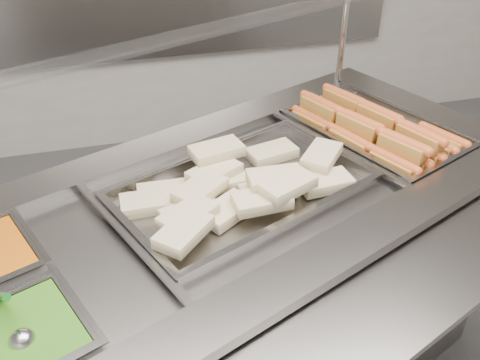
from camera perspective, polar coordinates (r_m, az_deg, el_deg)
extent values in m
cube|color=slate|center=(1.84, -1.32, -13.69)|extent=(2.02, 1.44, 0.90)
cube|color=gray|center=(1.32, 7.96, -9.05)|extent=(1.85, 0.88, 0.03)
cube|color=gray|center=(1.79, -8.45, 3.59)|extent=(1.85, 0.88, 0.03)
cube|color=gray|center=(2.12, 18.81, 7.05)|extent=(0.35, 0.60, 0.03)
cube|color=black|center=(1.60, -1.47, -5.26)|extent=(1.78, 1.20, 0.02)
cube|color=gray|center=(1.78, 10.12, 3.61)|extent=(0.25, 0.55, 0.01)
cube|color=gray|center=(1.40, -11.89, -5.92)|extent=(0.25, 0.55, 0.01)
cube|color=gray|center=(1.27, 13.38, -14.27)|extent=(1.82, 0.96, 0.02)
cylinder|color=#BBBABF|center=(2.15, 11.00, 15.64)|extent=(0.02, 0.02, 0.46)
cube|color=silver|center=(1.50, -6.76, 14.91)|extent=(1.70, 0.94, 0.09)
cube|color=#29640F|center=(1.26, -23.44, -16.74)|extent=(0.36, 0.32, 0.09)
cube|color=#9F6B21|center=(1.75, 15.99, 1.40)|extent=(0.11, 0.16, 0.05)
cylinder|color=#CC4924|center=(1.73, 16.12, 2.08)|extent=(0.10, 0.17, 0.03)
cube|color=#9F6B21|center=(1.84, 11.64, 3.89)|extent=(0.11, 0.16, 0.05)
cylinder|color=#CC4924|center=(1.83, 11.72, 4.49)|extent=(0.09, 0.17, 0.03)
cube|color=#9F6B21|center=(1.94, 7.70, 6.01)|extent=(0.11, 0.16, 0.05)
cylinder|color=#CC4924|center=(1.93, 7.75, 6.62)|extent=(0.10, 0.17, 0.03)
cube|color=#9F6B21|center=(1.79, 17.27, 2.06)|extent=(0.11, 0.16, 0.05)
cylinder|color=#CC4924|center=(1.78, 17.40, 2.73)|extent=(0.09, 0.17, 0.03)
cube|color=#9F6B21|center=(1.88, 12.96, 4.46)|extent=(0.11, 0.16, 0.05)
cylinder|color=#CC4924|center=(1.87, 13.05, 5.05)|extent=(0.09, 0.17, 0.03)
cube|color=#9F6B21|center=(1.99, 9.04, 6.56)|extent=(0.11, 0.16, 0.05)
cylinder|color=#CC4924|center=(1.98, 9.10, 7.11)|extent=(0.10, 0.17, 0.03)
cube|color=#9F6B21|center=(1.84, 18.51, 2.74)|extent=(0.11, 0.16, 0.05)
cylinder|color=#CC4924|center=(1.83, 18.64, 3.35)|extent=(0.10, 0.17, 0.03)
cube|color=#9F6B21|center=(1.93, 14.24, 4.96)|extent=(0.11, 0.16, 0.05)
cylinder|color=#CC4924|center=(1.92, 14.34, 5.59)|extent=(0.09, 0.17, 0.03)
cube|color=#9F6B21|center=(2.03, 10.35, 7.03)|extent=(0.11, 0.16, 0.05)
cylinder|color=#CC4924|center=(2.02, 10.41, 7.59)|extent=(0.09, 0.17, 0.03)
cube|color=#9F6B21|center=(1.89, 19.70, 3.39)|extent=(0.11, 0.16, 0.05)
cylinder|color=#CC4924|center=(1.88, 19.82, 3.94)|extent=(0.10, 0.17, 0.03)
cube|color=#9F6B21|center=(1.98, 15.47, 5.50)|extent=(0.11, 0.16, 0.05)
cylinder|color=#CC4924|center=(1.97, 15.57, 6.11)|extent=(0.09, 0.17, 0.03)
cube|color=#9F6B21|center=(2.08, 11.60, 7.44)|extent=(0.11, 0.16, 0.05)
cylinder|color=#CC4924|center=(2.07, 11.67, 8.05)|extent=(0.10, 0.17, 0.03)
cube|color=#9F6B21|center=(1.94, 20.77, 3.86)|extent=(0.11, 0.16, 0.05)
cylinder|color=#CC4924|center=(1.93, 20.92, 4.49)|extent=(0.10, 0.17, 0.03)
cube|color=#9F6B21|center=(1.74, 16.97, 3.31)|extent=(0.12, 0.16, 0.05)
cylinder|color=#CC4924|center=(1.73, 17.10, 3.96)|extent=(0.11, 0.17, 0.03)
cube|color=#9F6B21|center=(1.84, 12.56, 5.65)|extent=(0.12, 0.16, 0.05)
cylinder|color=#CC4924|center=(1.83, 12.64, 6.28)|extent=(0.10, 0.17, 0.03)
cube|color=#9F6B21|center=(1.93, 8.60, 7.56)|extent=(0.11, 0.16, 0.05)
cylinder|color=#CC4924|center=(1.92, 8.66, 8.17)|extent=(0.10, 0.17, 0.03)
cube|color=#9F6B21|center=(1.81, 18.61, 4.22)|extent=(0.11, 0.16, 0.05)
cylinder|color=#CC4924|center=(1.80, 18.73, 4.85)|extent=(0.10, 0.17, 0.03)
cube|color=#9F6B21|center=(1.91, 14.57, 6.51)|extent=(0.11, 0.16, 0.05)
cylinder|color=#CC4924|center=(1.90, 14.67, 7.12)|extent=(0.10, 0.17, 0.03)
cube|color=#9F6B21|center=(2.00, 10.97, 8.28)|extent=(0.11, 0.16, 0.05)
cylinder|color=#CC4924|center=(1.99, 11.04, 8.88)|extent=(0.10, 0.17, 0.03)
cube|color=beige|center=(1.47, -1.41, -3.27)|extent=(0.18, 0.16, 0.03)
cube|color=beige|center=(1.53, -9.72, -2.42)|extent=(0.16, 0.09, 0.03)
cube|color=beige|center=(1.55, 3.04, -1.15)|extent=(0.17, 0.11, 0.03)
cube|color=beige|center=(1.56, -8.01, -1.39)|extent=(0.16, 0.09, 0.03)
cube|color=beige|center=(1.58, -2.10, -0.13)|extent=(0.16, 0.10, 0.03)
cube|color=beige|center=(1.74, 3.42, 2.93)|extent=(0.17, 0.12, 0.03)
cube|color=beige|center=(1.60, 9.06, -0.24)|extent=(0.16, 0.10, 0.03)
cube|color=beige|center=(1.47, -5.28, -3.47)|extent=(0.18, 0.14, 0.03)
cube|color=beige|center=(1.50, -4.27, -1.06)|extent=(0.18, 0.17, 0.03)
cube|color=beige|center=(1.66, 8.70, 2.58)|extent=(0.17, 0.18, 0.03)
cube|color=beige|center=(1.57, -2.76, 0.80)|extent=(0.18, 0.15, 0.03)
cube|color=beige|center=(1.41, -5.54, -3.83)|extent=(0.18, 0.16, 0.03)
cube|color=beige|center=(1.45, 2.33, -2.21)|extent=(0.16, 0.10, 0.03)
cube|color=beige|center=(1.35, -6.01, -5.52)|extent=(0.17, 0.17, 0.03)
cube|color=beige|center=(1.62, -2.51, 3.15)|extent=(0.17, 0.12, 0.03)
cube|color=beige|center=(1.47, 5.07, -0.50)|extent=(0.18, 0.14, 0.03)
cube|color=beige|center=(1.50, 3.85, 0.16)|extent=(0.16, 0.09, 0.03)
sphere|color=#B4B5B9|center=(1.22, -22.13, -15.71)|extent=(0.06, 0.06, 0.06)
cylinder|color=#136C1C|center=(1.24, -23.99, -11.29)|extent=(0.07, 0.14, 0.12)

